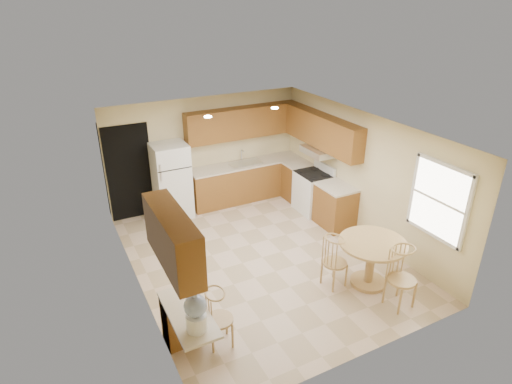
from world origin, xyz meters
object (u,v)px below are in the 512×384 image
chair_table_b (407,276)px  stove (313,192)px  refrigerator (172,181)px  chair_table_a (339,259)px  water_crock (196,312)px  dining_table (371,257)px  chair_desk (222,317)px

chair_table_b → stove: bearing=-103.8°
refrigerator → chair_table_a: refrigerator is taller
refrigerator → water_crock: refrigerator is taller
chair_table_b → water_crock: water_crock is taller
dining_table → chair_table_a: (-0.55, 0.16, 0.02)m
water_crock → dining_table: bearing=8.9°
refrigerator → stove: (2.88, -1.22, -0.36)m
chair_desk → dining_table: bearing=100.7°
stove → chair_table_a: (-1.24, -2.55, 0.10)m
chair_desk → stove: bearing=136.6°
stove → chair_table_b: stove is taller
stove → water_crock: size_ratio=1.87×
chair_table_a → chair_desk: (-2.24, -0.36, -0.02)m
refrigerator → dining_table: (2.19, -3.93, -0.29)m
dining_table → chair_table_a: 0.57m
chair_table_a → chair_desk: bearing=-88.2°
stove → refrigerator: bearing=157.0°
refrigerator → chair_desk: refrigerator is taller
dining_table → water_crock: (-3.24, -0.51, 0.49)m
refrigerator → chair_desk: (-0.60, -4.13, -0.29)m
chair_table_b → water_crock: size_ratio=1.74×
stove → chair_table_b: (-0.64, -3.46, 0.15)m
chair_table_a → dining_table: bearing=66.3°
dining_table → chair_desk: chair_desk is taller
dining_table → chair_table_a: chair_table_a is taller
stove → water_crock: (-3.92, -3.22, 0.56)m
dining_table → chair_desk: bearing=-176.0°
refrigerator → chair_table_a: 4.12m
stove → chair_desk: 4.53m
dining_table → chair_table_a: bearing=163.6°
chair_desk → water_crock: size_ratio=1.53×
stove → dining_table: bearing=-104.2°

